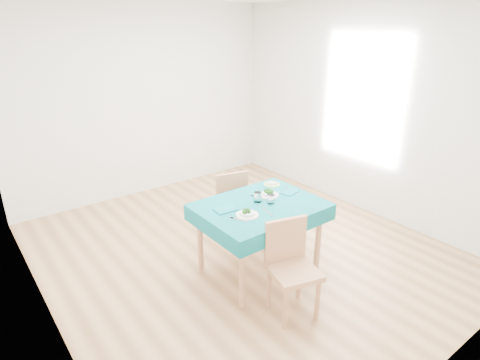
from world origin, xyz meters
TOP-DOWN VIEW (x-y plane):
  - room_shell at (0.00, 0.00)m, footprint 4.02×4.52m
  - table at (-0.10, -0.45)m, footprint 1.19×0.90m
  - chair_near at (-0.28, -1.13)m, footprint 0.49×0.52m
  - chair_far at (0.10, 0.39)m, footprint 0.47×0.50m
  - bowl_near at (-0.35, -0.56)m, footprint 0.21×0.21m
  - bowl_far at (0.11, -0.34)m, footprint 0.21×0.21m
  - fork_near at (-0.46, -0.59)m, footprint 0.09×0.17m
  - knife_near at (-0.15, -0.63)m, footprint 0.06×0.20m
  - fork_far at (-0.00, -0.33)m, footprint 0.08×0.19m
  - knife_far at (0.38, -0.39)m, footprint 0.05×0.23m
  - napkin_near at (-0.44, -0.35)m, footprint 0.22×0.16m
  - napkin_far at (0.34, -0.41)m, footprint 0.20×0.16m
  - tumbler_center at (-0.07, -0.39)m, footprint 0.08×0.08m
  - tumbler_side at (0.00, -0.49)m, footprint 0.07×0.07m
  - side_plate at (0.33, -0.14)m, footprint 0.18×0.18m
  - bread_slice at (0.33, -0.14)m, footprint 0.11×0.11m

SIDE VIEW (x-z plane):
  - table at x=-0.10m, z-range 0.00..0.76m
  - chair_far at x=0.10m, z-range 0.00..0.96m
  - chair_near at x=-0.28m, z-range 0.00..0.98m
  - fork_near at x=-0.46m, z-range 0.76..0.76m
  - knife_near at x=-0.15m, z-range 0.76..0.76m
  - knife_far at x=0.38m, z-range 0.76..0.76m
  - fork_far at x=0.00m, z-range 0.76..0.76m
  - side_plate at x=0.33m, z-range 0.76..0.77m
  - napkin_far at x=0.34m, z-range 0.76..0.77m
  - napkin_near at x=-0.44m, z-range 0.76..0.77m
  - bread_slice at x=0.33m, z-range 0.77..0.78m
  - bowl_far at x=0.11m, z-range 0.76..0.82m
  - bowl_near at x=-0.35m, z-range 0.76..0.82m
  - tumbler_side at x=0.00m, z-range 0.76..0.85m
  - tumbler_center at x=-0.07m, z-range 0.76..0.86m
  - room_shell at x=0.00m, z-range -0.02..2.71m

